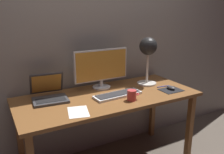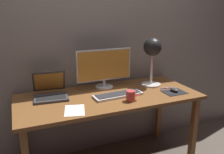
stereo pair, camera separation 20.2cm
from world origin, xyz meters
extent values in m
cube|color=gray|center=(0.00, 0.40, 1.30)|extent=(4.80, 0.06, 2.60)
cube|color=brown|center=(0.00, 0.00, 0.72)|extent=(1.60, 0.70, 0.03)
cube|color=brown|center=(0.74, -0.29, 0.35)|extent=(0.05, 0.05, 0.71)
cube|color=brown|center=(-0.74, 0.29, 0.35)|extent=(0.05, 0.05, 0.71)
cube|color=brown|center=(0.74, 0.29, 0.35)|extent=(0.05, 0.05, 0.71)
cylinder|color=silver|center=(0.04, 0.21, 0.75)|extent=(0.17, 0.17, 0.01)
cylinder|color=silver|center=(0.04, 0.21, 0.79)|extent=(0.03, 0.03, 0.06)
cube|color=silver|center=(0.04, 0.21, 0.97)|extent=(0.54, 0.03, 0.30)
cube|color=gold|center=(0.04, 0.20, 0.97)|extent=(0.52, 0.00, 0.27)
cube|color=silver|center=(0.07, -0.05, 0.75)|extent=(0.45, 0.17, 0.02)
cube|color=#28282B|center=(0.07, -0.05, 0.76)|extent=(0.41, 0.14, 0.01)
cube|color=#38383A|center=(-0.49, 0.10, 0.75)|extent=(0.30, 0.23, 0.02)
cube|color=black|center=(-0.49, 0.09, 0.76)|extent=(0.25, 0.14, 0.00)
cube|color=#38383A|center=(-0.47, 0.25, 0.86)|extent=(0.29, 0.12, 0.20)
cube|color=gold|center=(-0.47, 0.25, 0.86)|extent=(0.25, 0.11, 0.17)
cylinder|color=beige|center=(0.50, 0.10, 0.75)|extent=(0.19, 0.19, 0.01)
cylinder|color=silver|center=(0.50, 0.10, 0.92)|extent=(0.02, 0.02, 0.34)
sphere|color=black|center=(0.50, 0.10, 1.13)|extent=(0.17, 0.17, 0.17)
sphere|color=#FFEAB2|center=(0.50, 0.09, 1.08)|extent=(0.06, 0.06, 0.06)
cube|color=black|center=(0.58, -0.16, 0.74)|extent=(0.20, 0.16, 0.00)
ellipsoid|color=#38383A|center=(0.59, -0.15, 0.76)|extent=(0.06, 0.10, 0.03)
cylinder|color=#CC3F3F|center=(0.12, -0.20, 0.78)|extent=(0.08, 0.08, 0.09)
torus|color=#CC3F3F|center=(0.17, -0.20, 0.78)|extent=(0.05, 0.05, 0.01)
cube|color=white|center=(-0.36, -0.21, 0.74)|extent=(0.20, 0.24, 0.00)
cylinder|color=#2633A5|center=(0.59, -0.05, 0.74)|extent=(0.14, 0.02, 0.01)
camera|label=1|loc=(-0.92, -1.76, 1.49)|focal=38.23mm
camera|label=2|loc=(-0.74, -1.85, 1.49)|focal=38.23mm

